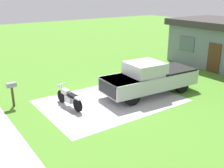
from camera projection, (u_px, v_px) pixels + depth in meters
The scene contains 5 objects.
ground_plane at pixel (111, 101), 14.42m from camera, with size 80.00×80.00×0.00m, color #4D8329.
driveway_pad at pixel (111, 101), 14.42m from camera, with size 5.02×7.24×0.01m, color #AAAAAA.
motorcycle at pixel (69, 98), 13.56m from camera, with size 2.21×0.70×1.09m.
pickup_truck at pixel (151, 78), 15.16m from camera, with size 2.39×5.75×1.90m.
mailbox at pixel (12, 88), 13.44m from camera, with size 0.26×0.48×1.26m.
Camera 1 is at (10.94, -7.62, 5.56)m, focal length 43.05 mm.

